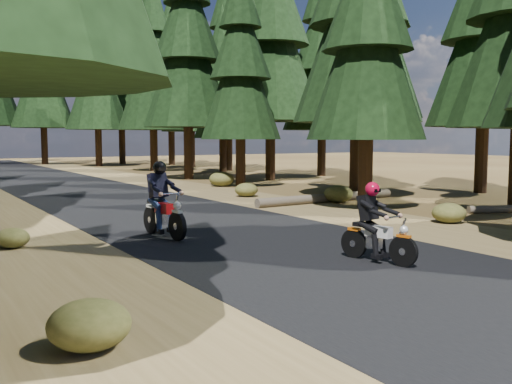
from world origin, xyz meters
The scene contains 9 objects.
ground centered at (0.00, 0.00, 0.00)m, with size 120.00×120.00×0.00m, color #483519.
road centered at (0.00, 5.00, 0.01)m, with size 6.00×100.00×0.01m, color black.
shoulder_l centered at (-4.60, 5.00, 0.00)m, with size 3.20×100.00×0.01m, color brown.
shoulder_r centered at (4.60, 5.00, 0.00)m, with size 3.20×100.00×0.01m, color brown.
pine_forest centered at (-0.02, 21.05, 7.89)m, with size 34.59×55.08×16.32m.
log_near centered at (6.28, 6.65, 0.16)m, with size 0.32×0.32×6.29m, color #4C4233.
understory_shrubs centered at (1.26, 7.39, 0.29)m, with size 14.05×29.22×0.71m.
rider_lead centered at (0.68, -1.68, 0.50)m, with size 0.84×1.74×1.49m.
rider_follow centered at (-1.63, 2.96, 0.59)m, with size 0.76×2.03×1.77m.
Camera 1 is at (-6.76, -9.34, 2.31)m, focal length 40.00 mm.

